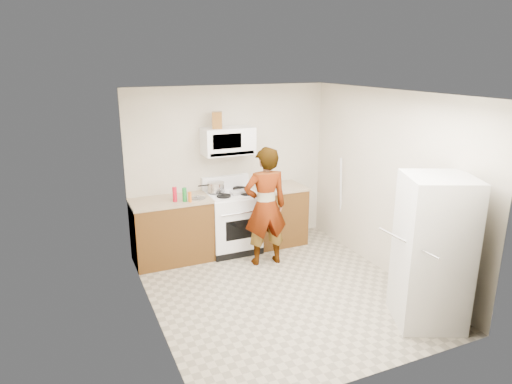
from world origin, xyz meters
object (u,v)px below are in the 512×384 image
kettle (273,179)px  gas_range (232,220)px  saucepan (216,187)px  fridge (432,251)px  person (265,207)px  microwave (228,141)px

kettle → gas_range: bearing=-158.6°
gas_range → saucepan: (-0.22, 0.09, 0.54)m
fridge → kettle: size_ratio=10.64×
kettle → person: bearing=-115.0°
microwave → fridge: bearing=-65.7°
fridge → kettle: 3.00m
saucepan → microwave: bearing=10.1°
person → fridge: bearing=122.1°
person → saucepan: bearing=-48.8°
fridge → saucepan: bearing=142.5°
microwave → kettle: bearing=4.9°
fridge → kettle: (-0.51, 2.95, 0.16)m
fridge → kettle: bearing=124.1°
fridge → kettle: fridge is taller
gas_range → person: size_ratio=0.66×
person → saucepan: (-0.49, 0.71, 0.16)m
gas_range → fridge: 3.07m
gas_range → kettle: 0.97m
microwave → saucepan: 0.71m
gas_range → saucepan: size_ratio=4.52×
microwave → saucepan: (-0.22, -0.04, -0.68)m
gas_range → microwave: size_ratio=1.49×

